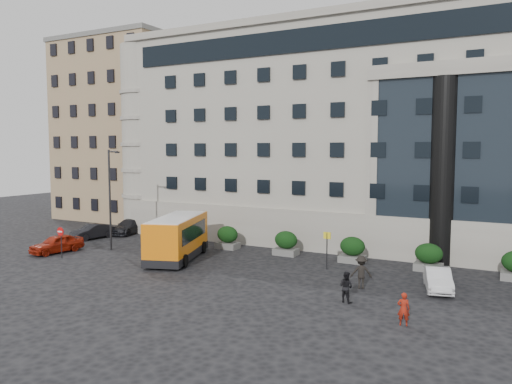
# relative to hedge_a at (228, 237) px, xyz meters

# --- Properties ---
(ground) EXTENTS (120.00, 120.00, 0.00)m
(ground) POSITION_rel_hedge_a_xyz_m (4.00, -7.80, -0.93)
(ground) COLOR black
(ground) RESTS_ON ground
(civic_building) EXTENTS (44.00, 24.00, 18.00)m
(civic_building) POSITION_rel_hedge_a_xyz_m (10.00, 14.20, 8.07)
(civic_building) COLOR gray
(civic_building) RESTS_ON ground
(entrance_column) EXTENTS (1.80, 1.80, 13.00)m
(entrance_column) POSITION_rel_hedge_a_xyz_m (16.00, 2.50, 5.57)
(entrance_column) COLOR black
(entrance_column) RESTS_ON ground
(apartment_near) EXTENTS (14.00, 14.00, 20.00)m
(apartment_near) POSITION_rel_hedge_a_xyz_m (-20.00, 12.20, 9.07)
(apartment_near) COLOR #987858
(apartment_near) RESTS_ON ground
(apartment_far) EXTENTS (13.00, 13.00, 22.00)m
(apartment_far) POSITION_rel_hedge_a_xyz_m (-23.00, 30.20, 10.07)
(apartment_far) COLOR brown
(apartment_far) RESTS_ON ground
(hedge_a) EXTENTS (1.80, 1.26, 1.84)m
(hedge_a) POSITION_rel_hedge_a_xyz_m (0.00, 0.00, 0.00)
(hedge_a) COLOR #60605D
(hedge_a) RESTS_ON ground
(hedge_b) EXTENTS (1.80, 1.26, 1.84)m
(hedge_b) POSITION_rel_hedge_a_xyz_m (5.20, 0.00, 0.00)
(hedge_b) COLOR #60605D
(hedge_b) RESTS_ON ground
(hedge_c) EXTENTS (1.80, 1.26, 1.84)m
(hedge_c) POSITION_rel_hedge_a_xyz_m (10.40, 0.00, 0.00)
(hedge_c) COLOR #60605D
(hedge_c) RESTS_ON ground
(hedge_d) EXTENTS (1.80, 1.26, 1.84)m
(hedge_d) POSITION_rel_hedge_a_xyz_m (15.60, 0.00, 0.00)
(hedge_d) COLOR #60605D
(hedge_d) RESTS_ON ground
(street_lamp) EXTENTS (1.16, 0.18, 8.00)m
(street_lamp) POSITION_rel_hedge_a_xyz_m (-7.94, -4.80, 3.44)
(street_lamp) COLOR #262628
(street_lamp) RESTS_ON ground
(bus_stop_sign) EXTENTS (0.50, 0.08, 2.52)m
(bus_stop_sign) POSITION_rel_hedge_a_xyz_m (9.50, -2.80, 0.80)
(bus_stop_sign) COLOR #262628
(bus_stop_sign) RESTS_ON ground
(no_entry_sign) EXTENTS (0.64, 0.16, 2.32)m
(no_entry_sign) POSITION_rel_hedge_a_xyz_m (-9.00, -8.84, 0.72)
(no_entry_sign) COLOR #262628
(no_entry_sign) RESTS_ON ground
(minibus) EXTENTS (4.89, 7.95, 3.13)m
(minibus) POSITION_rel_hedge_a_xyz_m (-1.22, -5.03, 0.80)
(minibus) COLOR orange
(minibus) RESTS_ON ground
(red_truck) EXTENTS (3.18, 5.17, 2.59)m
(red_truck) POSITION_rel_hedge_a_xyz_m (-12.05, 10.55, 0.40)
(red_truck) COLOR #990B10
(red_truck) RESTS_ON ground
(parked_car_a) EXTENTS (2.32, 4.34, 1.40)m
(parked_car_a) POSITION_rel_hedge_a_xyz_m (-10.94, -7.60, -0.23)
(parked_car_a) COLOR maroon
(parked_car_a) RESTS_ON ground
(parked_car_b) EXTENTS (2.00, 4.18, 1.32)m
(parked_car_b) POSITION_rel_hedge_a_xyz_m (-13.00, -1.95, -0.27)
(parked_car_b) COLOR black
(parked_car_b) RESTS_ON ground
(parked_car_c) EXTENTS (2.54, 4.91, 1.36)m
(parked_car_c) POSITION_rel_hedge_a_xyz_m (-12.04, 1.76, -0.25)
(parked_car_c) COLOR black
(parked_car_c) RESTS_ON ground
(parked_car_d) EXTENTS (3.11, 5.90, 1.58)m
(parked_car_d) POSITION_rel_hedge_a_xyz_m (-11.66, 8.20, -0.14)
(parked_car_d) COLOR black
(parked_car_d) RESTS_ON ground
(white_taxi) EXTENTS (2.26, 4.10, 1.28)m
(white_taxi) POSITION_rel_hedge_a_xyz_m (16.83, -4.49, -0.29)
(white_taxi) COLOR silver
(white_taxi) RESTS_ON ground
(pedestrian_a) EXTENTS (0.63, 0.49, 1.54)m
(pedestrian_a) POSITION_rel_hedge_a_xyz_m (16.30, -11.26, -0.16)
(pedestrian_a) COLOR maroon
(pedestrian_a) RESTS_ON ground
(pedestrian_b) EXTENTS (0.94, 0.82, 1.64)m
(pedestrian_b) POSITION_rel_hedge_a_xyz_m (12.88, -9.12, -0.11)
(pedestrian_b) COLOR black
(pedestrian_b) RESTS_ON ground
(pedestrian_c) EXTENTS (1.42, 1.14, 1.91)m
(pedestrian_c) POSITION_rel_hedge_a_xyz_m (12.84, -6.20, 0.03)
(pedestrian_c) COLOR black
(pedestrian_c) RESTS_ON ground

